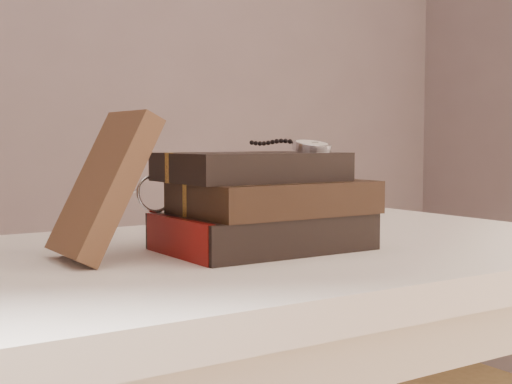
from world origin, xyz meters
TOP-DOWN VIEW (x-y plane):
  - table at (0.00, 0.35)m, footprint 1.00×0.60m
  - book_stack at (-0.03, 0.32)m, footprint 0.26×0.18m
  - journal at (-0.23, 0.35)m, footprint 0.11×0.11m
  - pocket_watch at (0.04, 0.32)m, footprint 0.05×0.15m
  - eyeglasses at (-0.12, 0.41)m, footprint 0.11×0.12m

SIDE VIEW (x-z plane):
  - table at x=0.00m, z-range 0.28..1.03m
  - book_stack at x=-0.03m, z-range 0.75..0.87m
  - eyeglasses at x=-0.12m, z-range 0.80..0.85m
  - journal at x=-0.23m, z-range 0.75..0.93m
  - pocket_watch at x=0.04m, z-range 0.87..0.89m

